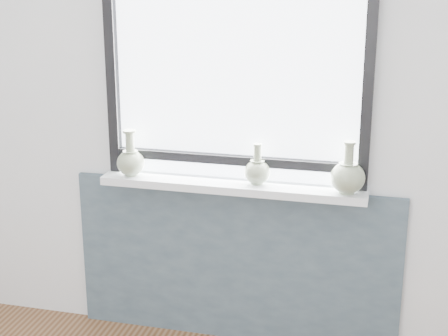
% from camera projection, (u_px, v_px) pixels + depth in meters
% --- Properties ---
extents(back_wall, '(3.60, 0.02, 2.60)m').
position_uv_depth(back_wall, '(237.00, 98.00, 3.34)').
color(back_wall, silver).
rests_on(back_wall, ground).
extents(apron_panel, '(1.70, 0.03, 0.86)m').
position_uv_depth(apron_panel, '(235.00, 264.00, 3.57)').
color(apron_panel, '#495B68').
rests_on(apron_panel, ground).
extents(windowsill, '(1.32, 0.18, 0.04)m').
position_uv_depth(windowsill, '(232.00, 186.00, 3.37)').
color(windowsill, silver).
rests_on(windowsill, apron_panel).
extents(window, '(1.30, 0.06, 1.05)m').
position_uv_depth(window, '(235.00, 70.00, 3.26)').
color(window, black).
rests_on(window, windowsill).
extents(vase_a, '(0.14, 0.14, 0.23)m').
position_uv_depth(vase_a, '(131.00, 161.00, 3.45)').
color(vase_a, gray).
rests_on(vase_a, windowsill).
extents(vase_b, '(0.13, 0.13, 0.20)m').
position_uv_depth(vase_b, '(257.00, 171.00, 3.32)').
color(vase_b, gray).
rests_on(vase_b, windowsill).
extents(vase_c, '(0.16, 0.16, 0.25)m').
position_uv_depth(vase_c, '(348.00, 176.00, 3.19)').
color(vase_c, gray).
rests_on(vase_c, windowsill).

